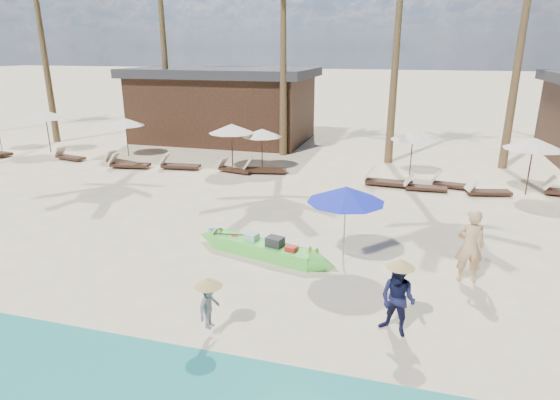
# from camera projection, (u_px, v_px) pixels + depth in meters

# --- Properties ---
(ground) EXTENTS (240.00, 240.00, 0.00)m
(ground) POSITION_uv_depth(u_px,v_px,m) (259.00, 290.00, 11.05)
(ground) COLOR beige
(ground) RESTS_ON ground
(green_canoe) EXTENTS (4.84, 1.55, 0.63)m
(green_canoe) POSITION_uv_depth(u_px,v_px,m) (263.00, 249.00, 12.79)
(green_canoe) COLOR #54E144
(green_canoe) RESTS_ON ground
(tourist) EXTENTS (0.72, 0.51, 1.86)m
(tourist) POSITION_uv_depth(u_px,v_px,m) (470.00, 246.00, 11.19)
(tourist) COLOR #DCAB76
(tourist) RESTS_ON ground
(vendor_green) EXTENTS (0.91, 0.82, 1.51)m
(vendor_green) POSITION_uv_depth(u_px,v_px,m) (398.00, 300.00, 9.14)
(vendor_green) COLOR #15173B
(vendor_green) RESTS_ON ground
(vendor_yellow) EXTENTS (0.45, 0.67, 0.97)m
(vendor_yellow) POSITION_uv_depth(u_px,v_px,m) (209.00, 305.00, 9.10)
(vendor_yellow) COLOR gray
(vendor_yellow) RESTS_ON ground
(blue_umbrella) EXTENTS (1.99, 1.99, 2.14)m
(blue_umbrella) POSITION_uv_depth(u_px,v_px,m) (346.00, 194.00, 11.76)
(blue_umbrella) COLOR #99999E
(blue_umbrella) RESTS_ON ground
(resort_parasol_2) EXTENTS (2.20, 2.20, 2.27)m
(resort_parasol_2) POSITION_uv_depth(u_px,v_px,m) (45.00, 115.00, 24.95)
(resort_parasol_2) COLOR #3D2619
(resort_parasol_2) RESTS_ON ground
(lounger_2_left) EXTENTS (1.78, 0.84, 0.58)m
(lounger_2_left) POSITION_uv_depth(u_px,v_px,m) (69.00, 156.00, 23.77)
(lounger_2_left) COLOR #3D2619
(lounger_2_left) RESTS_ON ground
(resort_parasol_3) EXTENTS (1.94, 1.94, 2.00)m
(resort_parasol_3) POSITION_uv_depth(u_px,v_px,m) (125.00, 122.00, 24.08)
(resort_parasol_3) COLOR #3D2619
(resort_parasol_3) RESTS_ON ground
(lounger_3_left) EXTENTS (1.98, 0.87, 0.65)m
(lounger_3_left) POSITION_uv_depth(u_px,v_px,m) (127.00, 164.00, 22.13)
(lounger_3_left) COLOR #3D2619
(lounger_3_left) RESTS_ON ground
(lounger_3_right) EXTENTS (1.74, 0.93, 0.56)m
(lounger_3_right) POSITION_uv_depth(u_px,v_px,m) (119.00, 161.00, 22.86)
(lounger_3_right) COLOR #3D2619
(lounger_3_right) RESTS_ON ground
(resort_parasol_4) EXTENTS (2.09, 2.09, 2.15)m
(resort_parasol_4) POSITION_uv_depth(u_px,v_px,m) (231.00, 128.00, 21.28)
(resort_parasol_4) COLOR #3D2619
(resort_parasol_4) RESTS_ON ground
(lounger_4_left) EXTENTS (1.94, 0.79, 0.64)m
(lounger_4_left) POSITION_uv_depth(u_px,v_px,m) (178.00, 165.00, 21.95)
(lounger_4_left) COLOR #3D2619
(lounger_4_left) RESTS_ON ground
(lounger_4_right) EXTENTS (1.78, 0.88, 0.58)m
(lounger_4_right) POSITION_uv_depth(u_px,v_px,m) (233.00, 168.00, 21.37)
(lounger_4_right) COLOR #3D2619
(lounger_4_right) RESTS_ON ground
(resort_parasol_5) EXTENTS (1.85, 1.85, 1.91)m
(resort_parasol_5) POSITION_uv_depth(u_px,v_px,m) (262.00, 133.00, 21.48)
(resort_parasol_5) COLOR #3D2619
(resort_parasol_5) RESTS_ON ground
(lounger_5_left) EXTENTS (2.01, 0.94, 0.66)m
(lounger_5_left) POSITION_uv_depth(u_px,v_px,m) (263.00, 169.00, 21.20)
(lounger_5_left) COLOR #3D2619
(lounger_5_left) RESTS_ON ground
(resort_parasol_6) EXTENTS (1.94, 1.94, 2.00)m
(resort_parasol_6) POSITION_uv_depth(u_px,v_px,m) (413.00, 135.00, 20.40)
(resort_parasol_6) COLOR #3D2619
(resort_parasol_6) RESTS_ON ground
(lounger_6_left) EXTENTS (2.02, 0.69, 0.68)m
(lounger_6_left) POSITION_uv_depth(u_px,v_px,m) (385.00, 181.00, 19.26)
(lounger_6_left) COLOR #3D2619
(lounger_6_left) RESTS_ON ground
(lounger_6_right) EXTENTS (1.69, 0.59, 0.57)m
(lounger_6_right) POSITION_uv_depth(u_px,v_px,m) (423.00, 186.00, 18.62)
(lounger_6_right) COLOR #3D2619
(lounger_6_right) RESTS_ON ground
(resort_parasol_7) EXTENTS (2.17, 2.17, 2.24)m
(resort_parasol_7) POSITION_uv_depth(u_px,v_px,m) (534.00, 143.00, 17.58)
(resort_parasol_7) COLOR #3D2619
(resort_parasol_7) RESTS_ON ground
(lounger_7_left) EXTENTS (1.77, 0.78, 0.58)m
(lounger_7_left) POSITION_uv_depth(u_px,v_px,m) (451.00, 184.00, 18.96)
(lounger_7_left) COLOR #3D2619
(lounger_7_left) RESTS_ON ground
(lounger_7_right) EXTENTS (1.78, 0.90, 0.58)m
(lounger_7_right) POSITION_uv_depth(u_px,v_px,m) (486.00, 191.00, 18.02)
(lounger_7_right) COLOR #3D2619
(lounger_7_right) RESTS_ON ground
(pavilion_west) EXTENTS (10.80, 6.60, 4.30)m
(pavilion_west) POSITION_uv_depth(u_px,v_px,m) (224.00, 104.00, 28.45)
(pavilion_west) COLOR #3D2619
(pavilion_west) RESTS_ON ground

